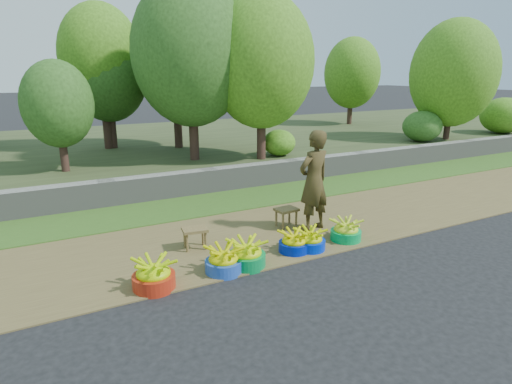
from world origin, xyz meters
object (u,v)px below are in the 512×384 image
basin_d (294,243)px  basin_f (346,231)px  vendor_woman (314,181)px  stool_right (286,212)px  basin_b (223,261)px  stool_left (195,232)px  basin_a (154,276)px  basin_c (246,255)px  basin_e (310,240)px

basin_d → basin_f: 1.00m
basin_f → vendor_woman: vendor_woman is taller
basin_d → stool_right: (0.47, 0.98, 0.13)m
basin_b → basin_d: size_ratio=1.10×
basin_d → stool_left: 1.54m
basin_a → basin_b: size_ratio=1.06×
basin_d → basin_c: bearing=-173.0°
basin_c → basin_e: (1.13, 0.06, -0.02)m
basin_d → stool_left: stool_left is taller
stool_left → vendor_woman: 2.19m
stool_right → vendor_woman: vendor_woman is taller
basin_a → basin_d: bearing=3.4°
basin_e → vendor_woman: vendor_woman is taller
stool_left → stool_right: stool_right is taller
vendor_woman → basin_a: bearing=3.9°
basin_e → vendor_woman: (0.54, 0.70, 0.73)m
basin_b → basin_d: 1.24m
stool_left → vendor_woman: bearing=-4.0°
basin_a → basin_e: (2.46, 0.09, -0.02)m
basin_c → stool_right: 1.72m
basin_f → vendor_woman: (-0.20, 0.66, 0.72)m
basin_e → basin_b: bearing=-176.8°
basin_c → basin_f: size_ratio=1.09×
basin_b → basin_f: basin_b is taller
basin_c → stool_right: (1.33, 1.09, 0.10)m
basin_a → basin_e: bearing=2.0°
basin_e → stool_right: size_ratio=1.18×
basin_b → basin_e: basin_b is taller
basin_c → basin_b: bearing=-176.4°
basin_b → stool_right: basin_b is taller
basin_e → stool_right: (0.20, 1.02, 0.13)m
stool_left → stool_right: bearing=5.6°
basin_c → stool_left: bearing=115.5°
basin_c → basin_d: size_ratio=1.16×
basin_a → stool_right: 2.89m
basin_a → stool_left: (0.90, 0.94, 0.10)m
stool_left → basin_a: bearing=-133.7°
basin_c → stool_right: basin_c is taller
stool_left → basin_c: bearing=-64.5°
basin_c → basin_d: (0.87, 0.11, -0.03)m
basin_e → stool_left: (-1.57, 0.85, 0.13)m
basin_f → basin_d: bearing=179.9°
basin_e → basin_f: size_ratio=0.96×
basin_d → basin_f: basin_f is taller
stool_right → basin_c: bearing=-140.8°
basin_e → basin_a: bearing=-178.0°
basin_b → vendor_woman: vendor_woman is taller
basin_e → basin_d: bearing=170.6°
stool_left → vendor_woman: size_ratio=0.24×
stool_right → basin_b: bearing=-146.8°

